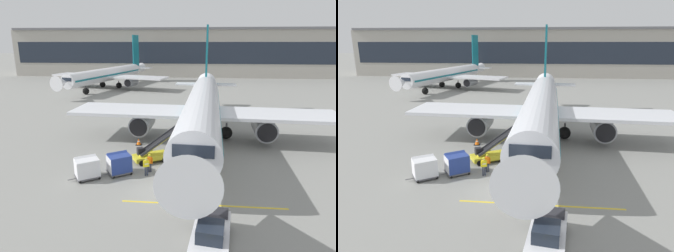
% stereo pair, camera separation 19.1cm
% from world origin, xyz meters
% --- Properties ---
extents(ground_plane, '(600.00, 600.00, 0.00)m').
position_xyz_m(ground_plane, '(0.00, 0.00, 0.00)').
color(ground_plane, gray).
extents(parked_airplane, '(31.28, 41.37, 14.05)m').
position_xyz_m(parked_airplane, '(3.14, 13.23, 3.86)').
color(parked_airplane, silver).
rests_on(parked_airplane, ground).
extents(belt_loader, '(5.05, 3.56, 3.47)m').
position_xyz_m(belt_loader, '(-1.75, 6.14, 0.93)').
color(belt_loader, gold).
rests_on(belt_loader, ground).
extents(baggage_cart_lead, '(2.71, 2.44, 1.91)m').
position_xyz_m(baggage_cart_lead, '(-4.30, 2.91, 1.00)').
color(baggage_cart_lead, '#515156').
rests_on(baggage_cart_lead, ground).
extents(baggage_cart_second, '(2.71, 2.44, 1.91)m').
position_xyz_m(baggage_cart_second, '(-6.81, 1.75, 1.00)').
color(baggage_cart_second, '#515156').
rests_on(baggage_cart_second, ground).
extents(pushback_tug, '(2.68, 4.65, 1.83)m').
position_xyz_m(pushback_tug, '(3.41, -6.20, 0.83)').
color(pushback_tug, silver).
rests_on(pushback_tug, ground).
extents(ground_crew_by_loader, '(0.57, 0.30, 1.74)m').
position_xyz_m(ground_crew_by_loader, '(-1.64, 3.51, 1.00)').
color(ground_crew_by_loader, '#333847').
rests_on(ground_crew_by_loader, ground).
extents(ground_crew_by_carts, '(0.54, 0.37, 1.74)m').
position_xyz_m(ground_crew_by_carts, '(-1.82, 2.71, 1.00)').
color(ground_crew_by_carts, '#333847').
rests_on(ground_crew_by_carts, ground).
extents(safety_cone_engine_keepout, '(0.67, 0.67, 0.75)m').
position_xyz_m(safety_cone_engine_keepout, '(-4.03, 10.70, 0.37)').
color(safety_cone_engine_keepout, black).
rests_on(safety_cone_engine_keepout, ground).
extents(safety_cone_wingtip, '(0.64, 0.64, 0.73)m').
position_xyz_m(safety_cone_wingtip, '(-2.55, 8.76, 0.35)').
color(safety_cone_wingtip, black).
rests_on(safety_cone_wingtip, ground).
extents(apron_guidance_line_lead_in, '(0.20, 110.00, 0.01)m').
position_xyz_m(apron_guidance_line_lead_in, '(2.78, 12.52, 0.00)').
color(apron_guidance_line_lead_in, yellow).
rests_on(apron_guidance_line_lead_in, ground).
extents(apron_guidance_line_stop_bar, '(12.00, 0.20, 0.01)m').
position_xyz_m(apron_guidance_line_stop_bar, '(3.10, -1.75, 0.00)').
color(apron_guidance_line_stop_bar, yellow).
rests_on(apron_guidance_line_stop_bar, ground).
extents(terminal_building, '(131.57, 19.70, 16.06)m').
position_xyz_m(terminal_building, '(5.16, 87.99, 7.98)').
color(terminal_building, '#A8A399').
rests_on(terminal_building, ground).
extents(distant_airplane, '(31.16, 38.69, 13.49)m').
position_xyz_m(distant_airplane, '(-19.87, 53.05, 3.49)').
color(distant_airplane, white).
rests_on(distant_airplane, ground).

